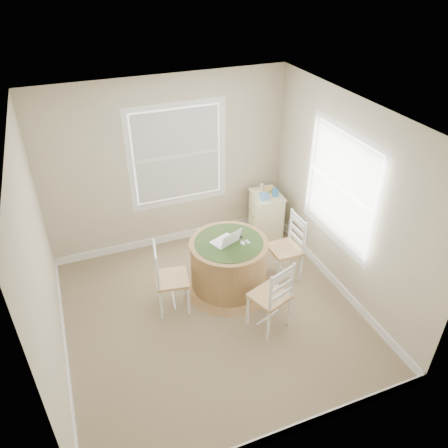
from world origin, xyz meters
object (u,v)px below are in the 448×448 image
chair_left (172,279)px  round_table (229,263)px  laptop (226,241)px  chair_right (285,249)px  corner_chest (266,215)px  chair_near (270,296)px

chair_left → round_table: bearing=-72.3°
laptop → chair_right: bearing=152.2°
chair_left → corner_chest: chair_left is taller
corner_chest → chair_near: bearing=-111.5°
chair_left → chair_right: (1.62, 0.04, 0.00)m
round_table → chair_near: 0.87m
chair_near → laptop: (-0.22, 0.86, 0.30)m
round_table → chair_right: bearing=-11.0°
chair_near → corner_chest: 2.01m
chair_right → corner_chest: 1.07m
chair_near → laptop: bearing=-95.5°
laptop → corner_chest: (1.07, 0.96, -0.40)m
corner_chest → chair_left: bearing=-146.0°
chair_left → chair_near: same height
chair_near → laptop: laptop is taller
chair_left → laptop: (0.78, 0.13, 0.30)m
round_table → laptop: laptop is taller
laptop → corner_chest: size_ratio=0.54×
chair_near → chair_left: bearing=-56.2°
chair_right → corner_chest: bearing=167.0°
laptop → chair_left: bearing=-12.9°
chair_left → chair_near: (1.00, -0.73, 0.00)m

